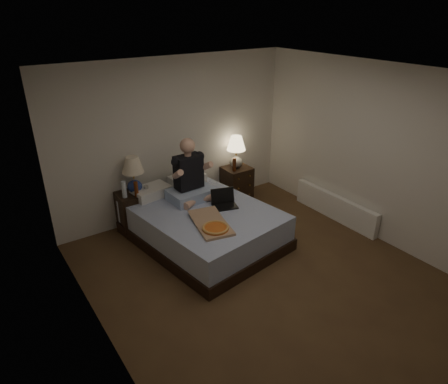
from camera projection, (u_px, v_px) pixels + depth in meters
floor at (264, 277)px, 5.11m from camera, size 4.00×4.50×0.00m
ceiling at (274, 76)px, 4.04m from camera, size 4.00×4.50×0.00m
wall_back at (175, 139)px, 6.25m from camera, size 4.00×0.00×2.50m
wall_left at (97, 242)px, 3.55m from camera, size 0.00×4.50×2.50m
wall_right at (377, 154)px, 5.60m from camera, size 0.00×4.50×2.50m
bed at (203, 225)px, 5.79m from camera, size 1.85×2.30×0.53m
nightstand_left at (135, 211)px, 6.06m from camera, size 0.49×0.44×0.62m
nightstand_right at (237, 183)px, 7.03m from camera, size 0.46×0.41×0.60m
lamp_left at (134, 175)px, 5.83m from camera, size 0.39×0.39×0.56m
lamp_right at (236, 152)px, 6.80m from camera, size 0.34×0.34×0.56m
water_bottle at (124, 189)px, 5.74m from camera, size 0.07×0.07×0.25m
soda_can at (146, 189)px, 5.94m from camera, size 0.07×0.07×0.10m
beer_bottle_left at (136, 189)px, 5.77m from camera, size 0.06×0.06×0.23m
beer_bottle_right at (234, 165)px, 6.72m from camera, size 0.06×0.06×0.23m
person at (190, 170)px, 5.76m from camera, size 0.68×0.55×0.93m
laptop at (225, 199)px, 5.67m from camera, size 0.41×0.37×0.24m
pizza_box at (215, 229)px, 5.09m from camera, size 0.56×0.83×0.08m
radiator at (335, 207)px, 6.42m from camera, size 0.10×1.60×0.40m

